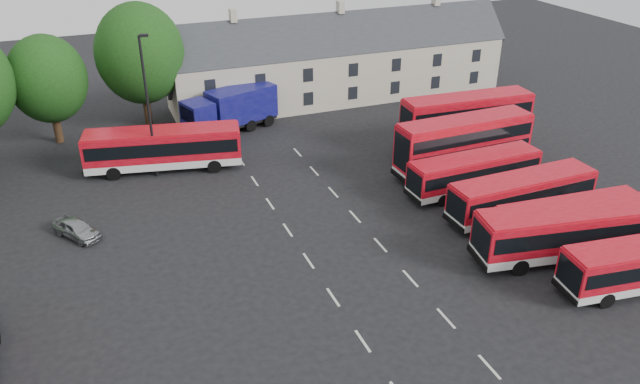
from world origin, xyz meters
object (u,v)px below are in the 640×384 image
Objects in this scene: box_truck at (231,108)px; silver_car at (77,229)px; lamppost at (148,104)px; bus_dd_south at (464,142)px.

silver_car is at bearing -152.77° from box_truck.
silver_car is at bearing -130.38° from lamppost.
bus_dd_south reaches higher than silver_car.
bus_dd_south is 21.45m from box_truck.
box_truck is 20.58m from silver_car.
silver_car is 0.33× the size of lamppost.
silver_car is (-29.14, 0.81, -1.99)m from bus_dd_south.
bus_dd_south is 29.22m from silver_car.
box_truck is (-14.81, 15.51, -0.44)m from bus_dd_south.
box_truck is at bearing 132.03° from bus_dd_south.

